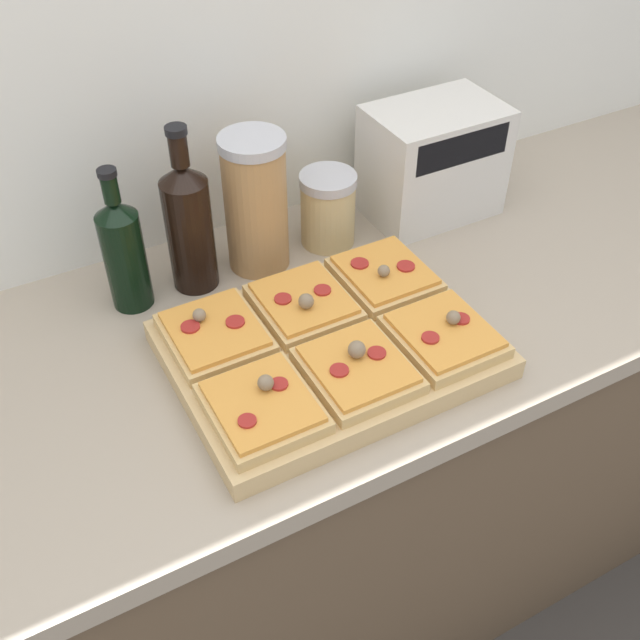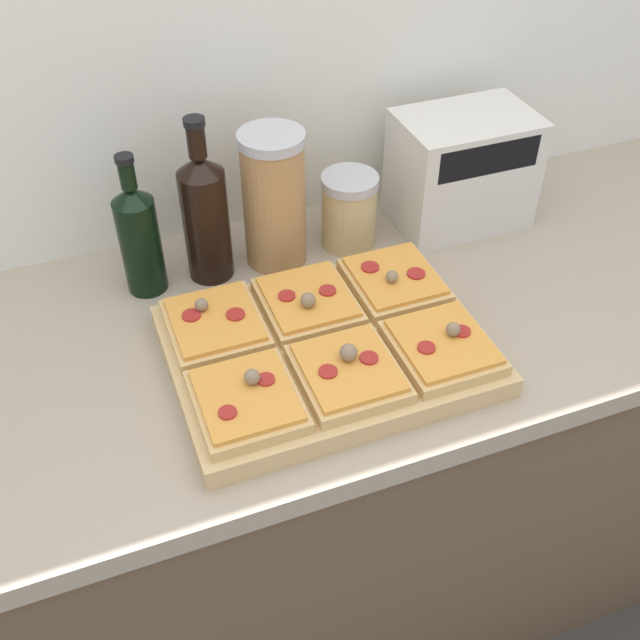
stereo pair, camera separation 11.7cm
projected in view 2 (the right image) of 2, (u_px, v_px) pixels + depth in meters
The scene contains 14 objects.
wall_back at pixel (201, 34), 1.26m from camera, with size 6.00×0.06×2.50m.
kitchen_counter at pixel (284, 486), 1.54m from camera, with size 2.63×0.67×0.88m.
cutting_board at pixel (327, 350), 1.18m from camera, with size 0.49×0.36×0.04m, color tan.
pizza_slice_back_left at pixel (215, 324), 1.18m from camera, with size 0.15×0.16×0.05m.
pizza_slice_back_center at pixel (308, 302), 1.22m from camera, with size 0.15×0.16×0.05m.
pizza_slice_back_right at pixel (394, 280), 1.26m from camera, with size 0.15×0.16×0.05m.
pizza_slice_front_left at pixel (247, 400), 1.06m from camera, with size 0.15×0.16×0.05m.
pizza_slice_front_center at pixel (348, 372), 1.10m from camera, with size 0.15×0.16×0.05m.
pizza_slice_front_right at pixel (443, 346), 1.14m from camera, with size 0.15×0.16×0.05m.
olive_oil_bottle at pixel (139, 237), 1.26m from camera, with size 0.07×0.07×0.26m.
wine_bottle at pixel (205, 215), 1.28m from camera, with size 0.08×0.08×0.30m.
grain_jar_tall at pixel (274, 199), 1.31m from camera, with size 0.11×0.11×0.25m.
grain_jar_short at pixel (349, 210), 1.39m from camera, with size 0.11×0.11×0.14m.
toaster_oven at pixel (462, 170), 1.42m from camera, with size 0.27×0.17×0.22m.
Camera 2 is at (-0.26, -0.57, 1.72)m, focal length 42.00 mm.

